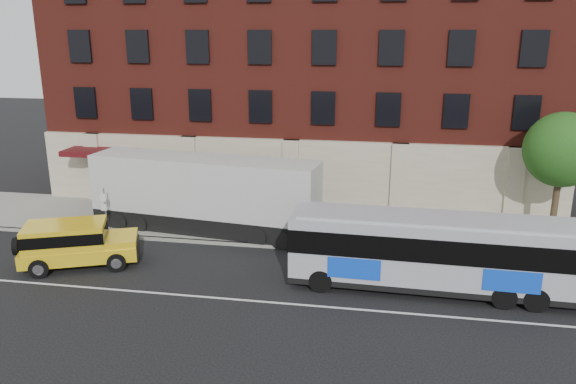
% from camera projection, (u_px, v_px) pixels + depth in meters
% --- Properties ---
extents(ground, '(120.00, 120.00, 0.00)m').
position_uv_depth(ground, '(239.00, 306.00, 21.02)').
color(ground, black).
rests_on(ground, ground).
extents(sidewalk, '(60.00, 6.00, 0.15)m').
position_uv_depth(sidewalk, '(282.00, 225.00, 29.52)').
color(sidewalk, gray).
rests_on(sidewalk, ground).
extents(kerb, '(60.00, 0.25, 0.15)m').
position_uv_depth(kerb, '(271.00, 246.00, 26.68)').
color(kerb, gray).
rests_on(kerb, ground).
extents(lane_line, '(60.00, 0.12, 0.01)m').
position_uv_depth(lane_line, '(243.00, 300.00, 21.50)').
color(lane_line, silver).
rests_on(lane_line, ground).
extents(building, '(30.00, 12.10, 15.00)m').
position_uv_depth(building, '(305.00, 71.00, 34.93)').
color(building, maroon).
rests_on(building, sidewalk).
extents(sign_pole, '(0.30, 0.20, 2.50)m').
position_uv_depth(sign_pole, '(105.00, 209.00, 27.83)').
color(sign_pole, gray).
rests_on(sign_pole, ground).
extents(street_tree, '(3.60, 3.60, 6.20)m').
position_uv_depth(street_tree, '(563.00, 153.00, 26.55)').
color(street_tree, '#35291A').
rests_on(street_tree, sidewalk).
extents(city_bus, '(11.33, 2.75, 3.09)m').
position_uv_depth(city_bus, '(433.00, 250.00, 21.89)').
color(city_bus, '#A3A5AE').
rests_on(city_bus, ground).
extents(yellow_suv, '(5.27, 3.69, 1.97)m').
position_uv_depth(yellow_suv, '(74.00, 242.00, 24.35)').
color(yellow_suv, yellow).
rests_on(yellow_suv, ground).
extents(shipping_container, '(11.94, 3.82, 3.91)m').
position_uv_depth(shipping_container, '(205.00, 196.00, 28.27)').
color(shipping_container, black).
rests_on(shipping_container, ground).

